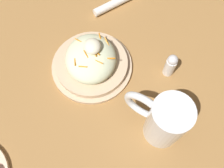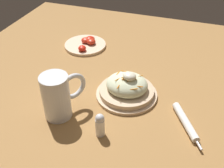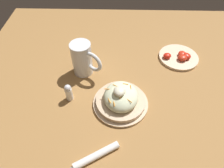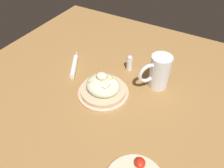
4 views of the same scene
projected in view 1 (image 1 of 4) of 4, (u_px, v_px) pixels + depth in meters
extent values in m
plane|color=#9E703D|center=(84.00, 82.00, 0.70)|extent=(1.43, 1.43, 0.00)
cylinder|color=#D1B28E|center=(92.00, 66.00, 0.71)|extent=(0.22, 0.22, 0.01)
cylinder|color=#D1B28E|center=(92.00, 64.00, 0.70)|extent=(0.20, 0.20, 0.02)
ellipsoid|color=beige|center=(91.00, 58.00, 0.67)|extent=(0.15, 0.13, 0.07)
cylinder|color=orange|center=(95.00, 47.00, 0.65)|extent=(0.01, 0.02, 0.01)
cylinder|color=orange|center=(83.00, 67.00, 0.63)|extent=(0.01, 0.02, 0.00)
cylinder|color=orange|center=(109.00, 58.00, 0.64)|extent=(0.00, 0.03, 0.00)
cylinder|color=orange|center=(89.00, 48.00, 0.64)|extent=(0.00, 0.02, 0.00)
cylinder|color=orange|center=(93.00, 46.00, 0.65)|extent=(0.01, 0.03, 0.00)
cylinder|color=orange|center=(107.00, 42.00, 0.67)|extent=(0.03, 0.01, 0.01)
cylinder|color=orange|center=(99.00, 62.00, 0.63)|extent=(0.01, 0.02, 0.00)
cylinder|color=orange|center=(75.00, 62.00, 0.64)|extent=(0.02, 0.00, 0.00)
cylinder|color=orange|center=(79.00, 41.00, 0.66)|extent=(0.02, 0.02, 0.01)
cylinder|color=orange|center=(91.00, 47.00, 0.65)|extent=(0.02, 0.02, 0.01)
cylinder|color=orange|center=(90.00, 43.00, 0.65)|extent=(0.02, 0.01, 0.01)
cylinder|color=orange|center=(97.00, 53.00, 0.64)|extent=(0.02, 0.02, 0.01)
cylinder|color=orange|center=(86.00, 54.00, 0.64)|extent=(0.02, 0.01, 0.01)
cylinder|color=orange|center=(95.00, 52.00, 0.64)|extent=(0.03, 0.01, 0.01)
cylinder|color=orange|center=(100.00, 37.00, 0.67)|extent=(0.03, 0.01, 0.00)
ellipsoid|color=#EFEACC|center=(92.00, 46.00, 0.64)|extent=(0.05, 0.04, 0.03)
cylinder|color=white|center=(167.00, 122.00, 0.57)|extent=(0.09, 0.09, 0.15)
cylinder|color=orange|center=(163.00, 127.00, 0.61)|extent=(0.08, 0.08, 0.07)
cylinder|color=white|center=(167.00, 122.00, 0.58)|extent=(0.08, 0.08, 0.01)
torus|color=white|center=(143.00, 106.00, 0.58)|extent=(0.07, 0.09, 0.09)
cylinder|color=white|center=(117.00, 2.00, 0.80)|extent=(0.10, 0.15, 0.02)
cylinder|color=white|center=(170.00, 67.00, 0.68)|extent=(0.03, 0.03, 0.06)
sphere|color=silver|center=(173.00, 60.00, 0.65)|extent=(0.03, 0.03, 0.03)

